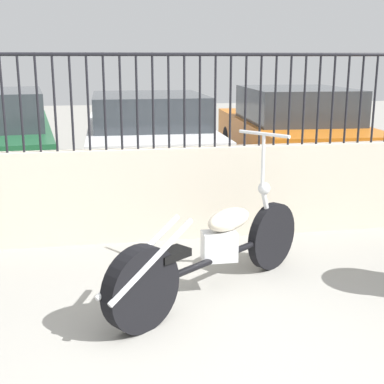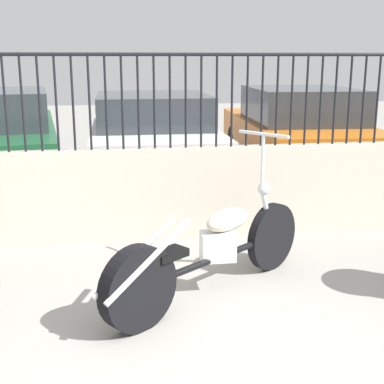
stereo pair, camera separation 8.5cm
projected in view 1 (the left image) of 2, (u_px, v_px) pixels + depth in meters
ground_plane at (243, 379)px, 3.27m from camera, size 40.00×40.00×0.00m
low_wall at (177, 193)px, 5.75m from camera, size 8.16×0.18×0.99m
fence_railing at (176, 89)px, 5.47m from camera, size 8.16×0.04×0.97m
motorcycle_black at (205, 255)px, 4.27m from camera, size 1.89×1.45×1.30m
car_white at (148, 138)px, 8.28m from camera, size 1.85×4.12×1.38m
car_orange at (292, 131)px, 8.90m from camera, size 2.00×4.38×1.44m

